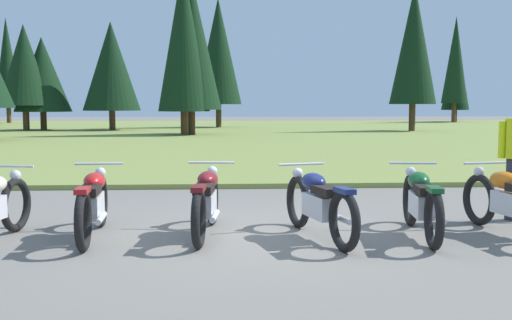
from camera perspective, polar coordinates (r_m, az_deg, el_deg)
ground_plane at (r=7.64m, az=0.25°, el=-7.16°), size 140.00×140.00×0.00m
grass_moorland at (r=33.72m, az=-2.39°, el=2.58°), size 80.00×44.00×0.10m
forest_treeline at (r=38.22m, az=-11.91°, el=9.35°), size 43.36×28.48×8.82m
motorcycle_red at (r=7.73m, az=-15.02°, el=-3.88°), size 0.62×2.10×0.88m
motorcycle_maroon at (r=7.65m, az=-4.67°, el=-3.81°), size 0.62×2.10×0.88m
motorcycle_navy at (r=7.48m, az=5.91°, el=-4.03°), size 0.76×2.06×0.88m
motorcycle_british_green at (r=7.82m, az=15.22°, el=-3.78°), size 0.62×2.10×0.88m
motorcycle_orange at (r=8.24m, az=22.87°, el=-3.56°), size 0.70×2.08×0.88m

